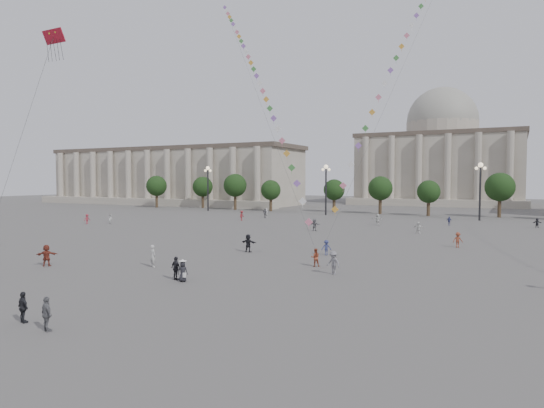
% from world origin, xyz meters
% --- Properties ---
extents(ground, '(360.00, 360.00, 0.00)m').
position_xyz_m(ground, '(0.00, 0.00, 0.00)').
color(ground, '#504E4C').
rests_on(ground, ground).
extents(hall_west, '(84.00, 26.22, 17.20)m').
position_xyz_m(hall_west, '(-75.00, 93.89, 8.43)').
color(hall_west, gray).
rests_on(hall_west, ground).
extents(hall_central, '(48.30, 34.30, 35.50)m').
position_xyz_m(hall_central, '(0.00, 129.22, 14.23)').
color(hall_central, gray).
rests_on(hall_central, ground).
extents(tree_row, '(137.12, 5.12, 8.00)m').
position_xyz_m(tree_row, '(0.00, 78.00, 5.39)').
color(tree_row, '#3B2A1D').
rests_on(tree_row, ground).
extents(lamp_post_far_west, '(2.00, 0.90, 10.65)m').
position_xyz_m(lamp_post_far_west, '(-45.00, 70.00, 7.35)').
color(lamp_post_far_west, '#262628').
rests_on(lamp_post_far_west, ground).
extents(lamp_post_mid_west, '(2.00, 0.90, 10.65)m').
position_xyz_m(lamp_post_mid_west, '(-15.00, 70.00, 7.35)').
color(lamp_post_mid_west, '#262628').
rests_on(lamp_post_mid_west, ground).
extents(lamp_post_mid_east, '(2.00, 0.90, 10.65)m').
position_xyz_m(lamp_post_mid_east, '(15.00, 70.00, 7.35)').
color(lamp_post_mid_east, '#262628').
rests_on(lamp_post_mid_east, ground).
extents(person_crowd_0, '(0.92, 0.47, 1.50)m').
position_xyz_m(person_crowd_0, '(11.20, 57.64, 0.75)').
color(person_crowd_0, navy).
rests_on(person_crowd_0, ground).
extents(person_crowd_1, '(0.99, 0.91, 1.64)m').
position_xyz_m(person_crowd_1, '(-40.97, 34.81, 0.82)').
color(person_crowd_1, silver).
rests_on(person_crowd_1, ground).
extents(person_crowd_2, '(0.92, 1.23, 1.69)m').
position_xyz_m(person_crowd_2, '(-43.97, 32.52, 0.84)').
color(person_crowd_2, maroon).
rests_on(person_crowd_2, ground).
extents(person_crowd_4, '(1.76, 1.45, 1.89)m').
position_xyz_m(person_crowd_4, '(0.57, 52.90, 0.94)').
color(person_crowd_4, silver).
rests_on(person_crowd_4, ground).
extents(person_crowd_6, '(1.37, 1.02, 1.90)m').
position_xyz_m(person_crowd_6, '(8.14, 10.30, 0.95)').
color(person_crowd_6, slate).
rests_on(person_crowd_6, ground).
extents(person_crowd_7, '(1.60, 0.78, 1.66)m').
position_xyz_m(person_crowd_7, '(8.82, 43.52, 0.83)').
color(person_crowd_7, silver).
rests_on(person_crowd_7, ground).
extents(person_crowd_8, '(1.28, 1.07, 1.72)m').
position_xyz_m(person_crowd_8, '(15.34, 31.11, 0.86)').
color(person_crowd_8, brown).
rests_on(person_crowd_8, ground).
extents(person_crowd_9, '(1.46, 0.93, 1.51)m').
position_xyz_m(person_crowd_9, '(24.00, 59.82, 0.75)').
color(person_crowd_9, black).
rests_on(person_crowd_9, ground).
extents(person_crowd_10, '(0.71, 0.76, 1.75)m').
position_xyz_m(person_crowd_10, '(-23.61, 59.51, 0.87)').
color(person_crowd_10, white).
rests_on(person_crowd_10, ground).
extents(person_crowd_12, '(1.73, 0.85, 1.79)m').
position_xyz_m(person_crowd_12, '(-5.44, 40.02, 0.89)').
color(person_crowd_12, slate).
rests_on(person_crowd_12, ground).
extents(person_crowd_13, '(0.84, 0.73, 1.94)m').
position_xyz_m(person_crowd_13, '(-7.01, 6.33, 0.97)').
color(person_crowd_13, '#B3B3AF').
rests_on(person_crowd_13, ground).
extents(person_crowd_16, '(1.14, 0.63, 1.84)m').
position_xyz_m(person_crowd_16, '(-23.08, 57.73, 0.92)').
color(person_crowd_16, slate).
rests_on(person_crowd_16, ground).
extents(person_crowd_17, '(0.70, 1.19, 1.82)m').
position_xyz_m(person_crowd_17, '(-24.03, 50.38, 0.91)').
color(person_crowd_17, maroon).
rests_on(person_crowd_17, ground).
extents(person_crowd_19, '(1.76, 0.60, 1.88)m').
position_xyz_m(person_crowd_19, '(-3.89, 17.58, 0.94)').
color(person_crowd_19, black).
rests_on(person_crowd_19, ground).
extents(tourist_1, '(1.12, 0.70, 1.78)m').
position_xyz_m(tourist_1, '(-1.83, 2.93, 0.89)').
color(tourist_1, black).
rests_on(tourist_1, ground).
extents(tourist_2, '(1.74, 1.54, 1.91)m').
position_xyz_m(tourist_2, '(-15.63, 2.39, 0.96)').
color(tourist_2, maroon).
rests_on(tourist_2, ground).
extents(tourist_3, '(1.12, 0.73, 1.78)m').
position_xyz_m(tourist_3, '(0.22, -10.00, 0.89)').
color(tourist_3, slate).
rests_on(tourist_3, ground).
extents(tourist_4, '(1.05, 0.62, 1.68)m').
position_xyz_m(tourist_4, '(-2.16, -9.58, 0.84)').
color(tourist_4, black).
rests_on(tourist_4, ground).
extents(kite_flyer_0, '(0.96, 0.89, 1.59)m').
position_xyz_m(kite_flyer_0, '(5.51, 12.99, 0.80)').
color(kite_flyer_0, brown).
rests_on(kite_flyer_0, ground).
extents(kite_flyer_1, '(1.14, 0.94, 1.53)m').
position_xyz_m(kite_flyer_1, '(4.14, 19.36, 0.77)').
color(kite_flyer_1, navy).
rests_on(kite_flyer_1, ground).
extents(hat_person, '(0.88, 0.73, 1.69)m').
position_xyz_m(hat_person, '(-0.97, 2.62, 0.83)').
color(hat_person, black).
rests_on(hat_person, ground).
extents(dragon_kite, '(5.46, 0.60, 19.44)m').
position_xyz_m(dragon_kite, '(-12.01, 0.67, 18.12)').
color(dragon_kite, '#B31326').
rests_on(dragon_kite, ground).
extents(kite_train_west, '(33.67, 37.98, 64.50)m').
position_xyz_m(kite_train_west, '(-12.12, 33.20, 22.71)').
color(kite_train_west, '#3F3F3F').
rests_on(kite_train_west, ground).
extents(kite_train_mid, '(8.59, 45.91, 70.44)m').
position_xyz_m(kite_train_mid, '(8.34, 43.81, 30.03)').
color(kite_train_mid, '#3F3F3F').
rests_on(kite_train_mid, ground).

